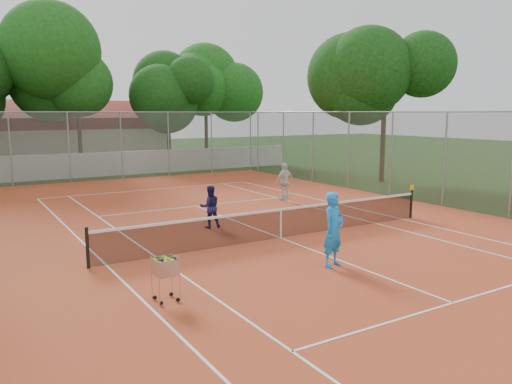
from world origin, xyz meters
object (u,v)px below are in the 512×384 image
clubhouse (51,136)px  player_far_right (285,182)px  ball_hopper (166,278)px  player_near (334,230)px  tennis_net (281,223)px  player_far_left (210,207)px

clubhouse → player_far_right: (6.07, -23.33, -1.32)m
player_far_right → ball_hopper: size_ratio=1.68×
player_far_right → player_near: bearing=55.6°
tennis_net → player_far_right: bearing=54.3°
clubhouse → player_far_left: 26.54m
tennis_net → player_near: 3.18m
clubhouse → player_near: bearing=-87.3°
tennis_net → ball_hopper: size_ratio=11.65×
player_far_left → ball_hopper: (-3.82, -5.68, -0.22)m
ball_hopper → player_far_left: bearing=60.3°
player_far_left → ball_hopper: 6.85m
tennis_net → player_far_right: player_far_right is taller
tennis_net → clubhouse: clubhouse is taller
player_near → clubhouse: bearing=75.9°
ball_hopper → clubhouse: bearing=88.8°
player_near → player_far_right: size_ratio=1.13×
clubhouse → ball_hopper: bearing=-95.4°
clubhouse → player_far_left: size_ratio=11.22×
tennis_net → player_far_right: size_ratio=6.92×
tennis_net → ball_hopper: ball_hopper is taller
clubhouse → player_near: (1.52, -32.11, -1.21)m
player_near → player_far_left: 5.68m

